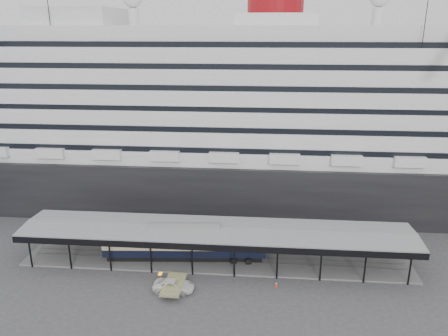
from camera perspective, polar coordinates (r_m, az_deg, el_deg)
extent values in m
plane|color=#3B3B3E|center=(61.13, -1.49, -14.29)|extent=(200.00, 200.00, 0.00)
cube|color=black|center=(88.04, 0.79, -0.35)|extent=(130.00, 30.00, 10.00)
cube|color=slate|center=(65.33, -1.00, -11.87)|extent=(56.00, 8.00, 0.24)
cube|color=slate|center=(64.63, -1.07, -12.07)|extent=(54.00, 0.08, 0.10)
cube|color=slate|center=(65.87, -0.93, -11.44)|extent=(54.00, 0.08, 0.10)
cube|color=black|center=(59.32, -1.47, -10.39)|extent=(56.00, 0.18, 0.90)
cube|color=black|center=(67.33, -0.62, -6.78)|extent=(56.00, 0.18, 0.90)
cube|color=slate|center=(62.97, -1.02, -7.87)|extent=(56.00, 9.00, 0.24)
cylinder|color=black|center=(81.68, -20.99, 10.44)|extent=(0.12, 0.12, 47.21)
cylinder|color=black|center=(76.17, 23.84, 9.65)|extent=(0.12, 0.12, 47.21)
imported|color=white|center=(58.77, -6.57, -15.01)|extent=(5.39, 2.63, 1.47)
cube|color=black|center=(65.67, -5.11, -11.28)|extent=(22.57, 4.23, 0.75)
cube|color=black|center=(65.21, -5.13, -10.54)|extent=(23.66, 4.74, 1.18)
cube|color=beige|center=(64.61, -5.16, -9.54)|extent=(23.67, 4.78, 1.39)
cube|color=black|center=(64.20, -5.18, -8.82)|extent=(23.66, 4.74, 0.43)
cube|color=orange|center=(59.22, -4.77, -15.50)|extent=(0.40, 0.40, 0.03)
cone|color=orange|center=(59.03, -4.77, -15.22)|extent=(0.34, 0.34, 0.68)
cylinder|color=white|center=(58.99, -4.78, -15.17)|extent=(0.22, 0.22, 0.13)
cube|color=#F1580D|center=(59.41, -5.26, -15.40)|extent=(0.42, 0.42, 0.03)
cone|color=#F1580D|center=(59.22, -5.27, -15.12)|extent=(0.35, 0.35, 0.67)
cylinder|color=white|center=(59.18, -5.27, -15.07)|extent=(0.21, 0.21, 0.13)
cube|color=#EA3A0D|center=(60.00, 6.82, -15.08)|extent=(0.44, 0.44, 0.03)
cone|color=#EA3A0D|center=(59.82, 6.83, -14.81)|extent=(0.37, 0.37, 0.67)
cylinder|color=white|center=(59.78, 6.83, -14.76)|extent=(0.21, 0.21, 0.13)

